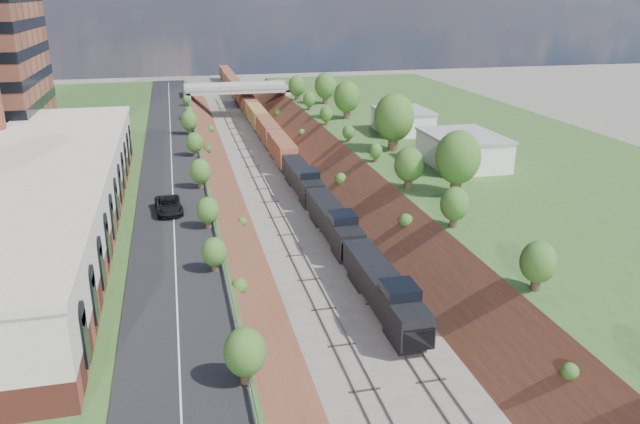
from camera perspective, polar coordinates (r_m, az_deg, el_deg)
platform_left at (r=90.09m, az=-24.45°, el=1.56°), size 44.00×180.00×5.00m
platform_right at (r=100.20m, az=15.67°, el=4.28°), size 44.00×180.00×5.00m
embankment_left at (r=88.99m, az=-10.26°, el=1.14°), size 10.00×180.00×10.00m
embankment_right at (r=92.53m, az=3.45°, el=2.13°), size 10.00×180.00×10.00m
rail_left_track at (r=89.70m, az=-4.91°, el=1.59°), size 1.58×180.00×0.18m
rail_right_track at (r=90.54m, az=-1.65°, el=1.83°), size 1.58×180.00×0.18m
road at (r=87.50m, az=-13.40°, el=4.06°), size 8.00×180.00×0.10m
guardrail at (r=87.23m, az=-10.73°, el=4.54°), size 0.10×171.00×0.70m
commercial_building at (r=66.75m, az=-24.21°, el=1.18°), size 14.30×62.30×7.00m
overpass at (r=149.01m, az=-7.58°, el=10.57°), size 24.50×8.30×7.40m
white_building_near at (r=87.93m, az=12.92°, el=5.48°), size 9.00×12.00×4.00m
white_building_far at (r=107.50m, az=7.59°, el=8.18°), size 8.00×10.00×3.60m
tree_right_large at (r=74.12m, az=12.50°, el=4.85°), size 5.25×5.25×7.61m
tree_left_crest at (r=49.11m, az=-8.81°, el=-5.39°), size 2.45×2.45×3.55m
freight_train at (r=135.07m, az=-5.74°, el=8.70°), size 2.87×177.55×4.55m
suv at (r=68.80m, az=-13.67°, el=0.61°), size 3.15×6.03×1.62m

